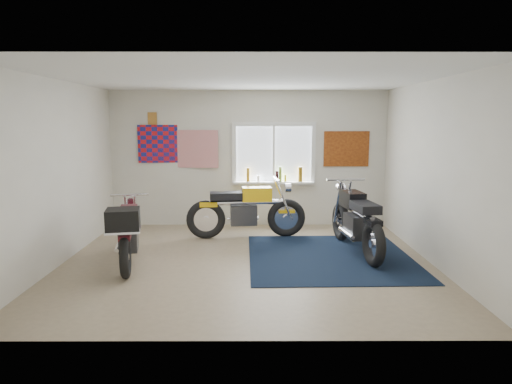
{
  "coord_description": "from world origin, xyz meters",
  "views": [
    {
      "loc": [
        0.12,
        -6.63,
        2.1
      ],
      "look_at": [
        0.14,
        0.4,
        1.0
      ],
      "focal_mm": 32.0,
      "sensor_mm": 36.0,
      "label": 1
    }
  ],
  "objects_px": {
    "navy_rug": "(330,257)",
    "black_chrome_bike": "(356,222)",
    "maroon_tourer": "(127,232)",
    "yellow_triumph": "(246,211)"
  },
  "relations": [
    {
      "from": "navy_rug",
      "to": "yellow_triumph",
      "type": "bearing_deg",
      "value": 136.94
    },
    {
      "from": "black_chrome_bike",
      "to": "maroon_tourer",
      "type": "relative_size",
      "value": 1.15
    },
    {
      "from": "black_chrome_bike",
      "to": "navy_rug",
      "type": "bearing_deg",
      "value": 115.98
    },
    {
      "from": "navy_rug",
      "to": "black_chrome_bike",
      "type": "relative_size",
      "value": 1.18
    },
    {
      "from": "yellow_triumph",
      "to": "maroon_tourer",
      "type": "distance_m",
      "value": 2.38
    },
    {
      "from": "navy_rug",
      "to": "yellow_triumph",
      "type": "xyz_separation_m",
      "value": [
        -1.33,
        1.24,
        0.47
      ]
    },
    {
      "from": "black_chrome_bike",
      "to": "maroon_tourer",
      "type": "distance_m",
      "value": 3.55
    },
    {
      "from": "yellow_triumph",
      "to": "maroon_tourer",
      "type": "bearing_deg",
      "value": -140.77
    },
    {
      "from": "navy_rug",
      "to": "maroon_tourer",
      "type": "bearing_deg",
      "value": -171.72
    },
    {
      "from": "black_chrome_bike",
      "to": "maroon_tourer",
      "type": "xyz_separation_m",
      "value": [
        -3.47,
        -0.74,
        0.01
      ]
    }
  ]
}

